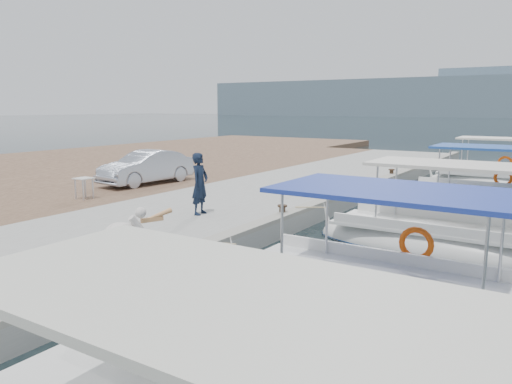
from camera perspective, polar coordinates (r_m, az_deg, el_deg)
ground at (r=13.11m, az=1.07°, el=-6.26°), size 400.00×400.00×0.00m
concrete_quay at (r=18.74m, az=1.29°, el=-0.62°), size 6.00×40.00×0.50m
quay_curb at (r=17.42m, az=9.11°, el=-0.49°), size 0.44×40.00×0.12m
cobblestone_strip at (r=21.73m, az=-10.03°, el=0.66°), size 4.00×40.00×0.50m
land_backing at (r=29.41m, az=-24.53°, el=2.25°), size 16.00×60.00×0.48m
fishing_caique_b at (r=9.42m, az=13.87°, el=-12.28°), size 6.60×2.54×2.83m
fishing_caique_c at (r=13.67m, az=20.56°, el=-5.69°), size 6.76×2.18×2.83m
fishing_caique_d at (r=19.77m, az=25.33°, el=-1.19°), size 7.10×2.45×2.83m
fishing_caique_e at (r=25.44m, az=25.53°, el=0.88°), size 5.96×2.02×2.83m
mooring_bollards at (r=14.38m, az=3.03°, el=-2.01°), size 0.28×20.28×0.33m
pelican at (r=9.98m, az=-14.95°, el=-5.13°), size 0.86×1.50×1.18m
fisherman at (r=14.58m, az=-6.43°, el=0.94°), size 0.52×0.71×1.81m
parked_car at (r=20.88m, az=-12.38°, el=2.78°), size 1.81×4.21×1.35m
folding_table at (r=17.95m, az=-19.08°, el=0.88°), size 0.55×0.55×0.73m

